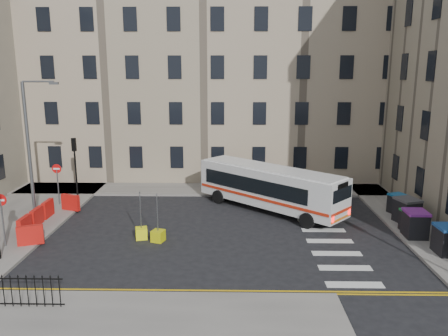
{
  "coord_description": "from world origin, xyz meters",
  "views": [
    {
      "loc": [
        -1.15,
        -22.81,
        8.73
      ],
      "look_at": [
        -1.63,
        2.9,
        3.0
      ],
      "focal_mm": 35.0,
      "sensor_mm": 36.0,
      "label": 1
    }
  ],
  "objects_px": {
    "wheelie_bin_a": "(447,240)",
    "bollard_yellow": "(141,233)",
    "wheelie_bin_e": "(398,204)",
    "bollard_chevron": "(158,236)",
    "wheelie_bin_c": "(411,221)",
    "streetlamp": "(29,148)",
    "wheelie_bin_d": "(407,210)",
    "bus": "(269,186)",
    "wheelie_bin_b": "(415,224)"
  },
  "relations": [
    {
      "from": "wheelie_bin_d",
      "to": "wheelie_bin_e",
      "type": "xyz_separation_m",
      "value": [
        0.14,
        1.67,
        -0.12
      ]
    },
    {
      "from": "wheelie_bin_a",
      "to": "wheelie_bin_d",
      "type": "distance_m",
      "value": 4.42
    },
    {
      "from": "wheelie_bin_b",
      "to": "bollard_yellow",
      "type": "relative_size",
      "value": 2.37
    },
    {
      "from": "streetlamp",
      "to": "wheelie_bin_d",
      "type": "xyz_separation_m",
      "value": [
        21.96,
        -0.6,
        -3.46
      ]
    },
    {
      "from": "wheelie_bin_b",
      "to": "bollard_chevron",
      "type": "distance_m",
      "value": 13.55
    },
    {
      "from": "bus",
      "to": "bollard_chevron",
      "type": "distance_m",
      "value": 8.3
    },
    {
      "from": "bus",
      "to": "wheelie_bin_c",
      "type": "distance_m",
      "value": 8.46
    },
    {
      "from": "wheelie_bin_c",
      "to": "bus",
      "type": "bearing_deg",
      "value": 143.32
    },
    {
      "from": "bus",
      "to": "wheelie_bin_c",
      "type": "bearing_deg",
      "value": -76.17
    },
    {
      "from": "streetlamp",
      "to": "wheelie_bin_d",
      "type": "height_order",
      "value": "streetlamp"
    },
    {
      "from": "wheelie_bin_c",
      "to": "bollard_yellow",
      "type": "bearing_deg",
      "value": 175.61
    },
    {
      "from": "wheelie_bin_a",
      "to": "wheelie_bin_c",
      "type": "height_order",
      "value": "wheelie_bin_a"
    },
    {
      "from": "wheelie_bin_b",
      "to": "bollard_yellow",
      "type": "bearing_deg",
      "value": -177.52
    },
    {
      "from": "wheelie_bin_a",
      "to": "bollard_yellow",
      "type": "relative_size",
      "value": 2.31
    },
    {
      "from": "wheelie_bin_e",
      "to": "wheelie_bin_a",
      "type": "bearing_deg",
      "value": -111.87
    },
    {
      "from": "wheelie_bin_a",
      "to": "wheelie_bin_e",
      "type": "distance_m",
      "value": 6.09
    },
    {
      "from": "bus",
      "to": "wheelie_bin_d",
      "type": "relative_size",
      "value": 5.72
    },
    {
      "from": "wheelie_bin_a",
      "to": "wheelie_bin_d",
      "type": "xyz_separation_m",
      "value": [
        -0.22,
        4.41,
        0.02
      ]
    },
    {
      "from": "wheelie_bin_a",
      "to": "wheelie_bin_b",
      "type": "xyz_separation_m",
      "value": [
        -0.65,
        2.18,
        0.02
      ]
    },
    {
      "from": "wheelie_bin_b",
      "to": "wheelie_bin_d",
      "type": "bearing_deg",
      "value": 80.77
    },
    {
      "from": "wheelie_bin_e",
      "to": "bollard_chevron",
      "type": "relative_size",
      "value": 2.27
    },
    {
      "from": "wheelie_bin_c",
      "to": "bollard_yellow",
      "type": "height_order",
      "value": "wheelie_bin_c"
    },
    {
      "from": "bus",
      "to": "wheelie_bin_c",
      "type": "relative_size",
      "value": 7.48
    },
    {
      "from": "streetlamp",
      "to": "wheelie_bin_c",
      "type": "height_order",
      "value": "streetlamp"
    },
    {
      "from": "wheelie_bin_b",
      "to": "wheelie_bin_d",
      "type": "height_order",
      "value": "wheelie_bin_d"
    },
    {
      "from": "bus",
      "to": "wheelie_bin_a",
      "type": "bearing_deg",
      "value": -88.86
    },
    {
      "from": "streetlamp",
      "to": "wheelie_bin_e",
      "type": "distance_m",
      "value": 22.41
    },
    {
      "from": "bus",
      "to": "bollard_yellow",
      "type": "distance_m",
      "value": 8.83
    },
    {
      "from": "wheelie_bin_a",
      "to": "wheelie_bin_b",
      "type": "bearing_deg",
      "value": 105.84
    },
    {
      "from": "wheelie_bin_b",
      "to": "wheelie_bin_e",
      "type": "height_order",
      "value": "wheelie_bin_b"
    },
    {
      "from": "wheelie_bin_c",
      "to": "wheelie_bin_d",
      "type": "bearing_deg",
      "value": 68.86
    },
    {
      "from": "wheelie_bin_c",
      "to": "bollard_chevron",
      "type": "height_order",
      "value": "wheelie_bin_c"
    },
    {
      "from": "bus",
      "to": "wheelie_bin_e",
      "type": "relative_size",
      "value": 6.63
    },
    {
      "from": "bus",
      "to": "bollard_yellow",
      "type": "bearing_deg",
      "value": 167.09
    },
    {
      "from": "bus",
      "to": "wheelie_bin_b",
      "type": "height_order",
      "value": "bus"
    },
    {
      "from": "wheelie_bin_c",
      "to": "bollard_chevron",
      "type": "xyz_separation_m",
      "value": [
        -13.62,
        -1.32,
        -0.45
      ]
    },
    {
      "from": "bollard_yellow",
      "to": "streetlamp",
      "type": "bearing_deg",
      "value": 156.71
    },
    {
      "from": "wheelie_bin_c",
      "to": "wheelie_bin_e",
      "type": "relative_size",
      "value": 0.89
    },
    {
      "from": "wheelie_bin_d",
      "to": "bollard_yellow",
      "type": "height_order",
      "value": "wheelie_bin_d"
    },
    {
      "from": "streetlamp",
      "to": "wheelie_bin_b",
      "type": "distance_m",
      "value": 21.99
    },
    {
      "from": "wheelie_bin_e",
      "to": "bollard_chevron",
      "type": "xyz_separation_m",
      "value": [
        -14.09,
        -4.46,
        -0.45
      ]
    },
    {
      "from": "wheelie_bin_d",
      "to": "bollard_yellow",
      "type": "bearing_deg",
      "value": 171.79
    },
    {
      "from": "wheelie_bin_e",
      "to": "wheelie_bin_b",
      "type": "bearing_deg",
      "value": -120.91
    },
    {
      "from": "wheelie_bin_b",
      "to": "bollard_chevron",
      "type": "height_order",
      "value": "wheelie_bin_b"
    },
    {
      "from": "wheelie_bin_d",
      "to": "bollard_yellow",
      "type": "distance_m",
      "value": 15.12
    },
    {
      "from": "wheelie_bin_b",
      "to": "bollard_chevron",
      "type": "bearing_deg",
      "value": -175.97
    },
    {
      "from": "wheelie_bin_a",
      "to": "wheelie_bin_c",
      "type": "relative_size",
      "value": 1.15
    },
    {
      "from": "wheelie_bin_d",
      "to": "bollard_chevron",
      "type": "xyz_separation_m",
      "value": [
        -13.96,
        -2.78,
        -0.57
      ]
    },
    {
      "from": "streetlamp",
      "to": "wheelie_bin_d",
      "type": "bearing_deg",
      "value": -1.58
    },
    {
      "from": "streetlamp",
      "to": "bus",
      "type": "height_order",
      "value": "streetlamp"
    }
  ]
}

